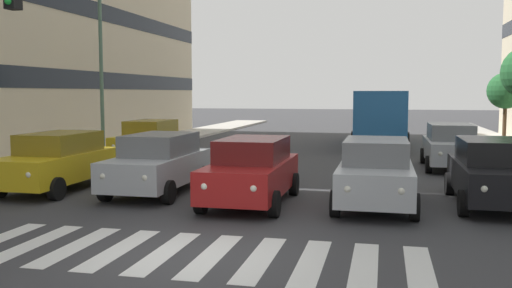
{
  "coord_description": "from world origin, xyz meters",
  "views": [
    {
      "loc": [
        -3.43,
        9.31,
        2.92
      ],
      "look_at": [
        0.31,
        -6.83,
        1.38
      ],
      "focal_mm": 38.93,
      "sensor_mm": 36.0,
      "label": 1
    }
  ],
  "objects_px": {
    "car_row2_1": "(450,146)",
    "street_tree_3": "(506,91)",
    "car_row2_0": "(150,140)",
    "bus_behind_traffic": "(381,112)",
    "car_2": "(252,170)",
    "street_lamp_right": "(114,54)",
    "car_4": "(58,161)",
    "car_1": "(376,172)",
    "car_3": "(159,163)",
    "car_0": "(493,172)"
  },
  "relations": [
    {
      "from": "car_row2_1",
      "to": "street_tree_3",
      "type": "height_order",
      "value": "street_tree_3"
    },
    {
      "from": "car_2",
      "to": "bus_behind_traffic",
      "type": "distance_m",
      "value": 17.85
    },
    {
      "from": "bus_behind_traffic",
      "to": "car_row2_1",
      "type": "bearing_deg",
      "value": 106.27
    },
    {
      "from": "car_row2_0",
      "to": "bus_behind_traffic",
      "type": "distance_m",
      "value": 13.46
    },
    {
      "from": "car_row2_1",
      "to": "bus_behind_traffic",
      "type": "bearing_deg",
      "value": -73.73
    },
    {
      "from": "car_0",
      "to": "car_row2_0",
      "type": "distance_m",
      "value": 14.56
    },
    {
      "from": "car_4",
      "to": "bus_behind_traffic",
      "type": "bearing_deg",
      "value": -119.0
    },
    {
      "from": "street_lamp_right",
      "to": "car_4",
      "type": "bearing_deg",
      "value": 104.61
    },
    {
      "from": "car_4",
      "to": "bus_behind_traffic",
      "type": "relative_size",
      "value": 0.42
    },
    {
      "from": "car_row2_0",
      "to": "car_4",
      "type": "bearing_deg",
      "value": 92.88
    },
    {
      "from": "car_3",
      "to": "car_row2_1",
      "type": "height_order",
      "value": "same"
    },
    {
      "from": "car_row2_1",
      "to": "street_tree_3",
      "type": "distance_m",
      "value": 10.95
    },
    {
      "from": "car_2",
      "to": "car_row2_0",
      "type": "bearing_deg",
      "value": -51.7
    },
    {
      "from": "car_3",
      "to": "street_lamp_right",
      "type": "height_order",
      "value": "street_lamp_right"
    },
    {
      "from": "car_4",
      "to": "car_3",
      "type": "bearing_deg",
      "value": -176.25
    },
    {
      "from": "bus_behind_traffic",
      "to": "car_0",
      "type": "bearing_deg",
      "value": 100.16
    },
    {
      "from": "car_2",
      "to": "car_row2_0",
      "type": "relative_size",
      "value": 1.0
    },
    {
      "from": "car_1",
      "to": "car_row2_0",
      "type": "height_order",
      "value": "same"
    },
    {
      "from": "car_4",
      "to": "bus_behind_traffic",
      "type": "distance_m",
      "value": 19.29
    },
    {
      "from": "car_1",
      "to": "street_tree_3",
      "type": "relative_size",
      "value": 1.15
    },
    {
      "from": "car_row2_1",
      "to": "street_lamp_right",
      "type": "relative_size",
      "value": 0.62
    },
    {
      "from": "car_4",
      "to": "street_tree_3",
      "type": "bearing_deg",
      "value": -132.03
    },
    {
      "from": "street_lamp_right",
      "to": "car_row2_1",
      "type": "bearing_deg",
      "value": -179.4
    },
    {
      "from": "car_1",
      "to": "car_3",
      "type": "xyz_separation_m",
      "value": [
        6.19,
        -0.51,
        0.0
      ]
    },
    {
      "from": "car_row2_1",
      "to": "street_tree_3",
      "type": "bearing_deg",
      "value": -111.15
    },
    {
      "from": "car_1",
      "to": "car_4",
      "type": "distance_m",
      "value": 9.34
    },
    {
      "from": "bus_behind_traffic",
      "to": "street_tree_3",
      "type": "distance_m",
      "value": 6.71
    },
    {
      "from": "car_2",
      "to": "street_lamp_right",
      "type": "relative_size",
      "value": 0.62
    },
    {
      "from": "car_2",
      "to": "car_row2_0",
      "type": "height_order",
      "value": "same"
    },
    {
      "from": "car_row2_1",
      "to": "car_row2_0",
      "type": "bearing_deg",
      "value": 0.18
    },
    {
      "from": "car_2",
      "to": "car_4",
      "type": "relative_size",
      "value": 1.0
    },
    {
      "from": "car_0",
      "to": "car_row2_0",
      "type": "xyz_separation_m",
      "value": [
        12.67,
        -7.18,
        0.0
      ]
    },
    {
      "from": "car_0",
      "to": "street_lamp_right",
      "type": "xyz_separation_m",
      "value": [
        14.23,
        -7.07,
        3.68
      ]
    },
    {
      "from": "car_3",
      "to": "car_row2_0",
      "type": "xyz_separation_m",
      "value": [
        3.53,
        -7.38,
        0.0
      ]
    },
    {
      "from": "car_2",
      "to": "car_4",
      "type": "height_order",
      "value": "same"
    },
    {
      "from": "car_3",
      "to": "car_row2_1",
      "type": "relative_size",
      "value": 1.0
    },
    {
      "from": "street_tree_3",
      "to": "car_1",
      "type": "bearing_deg",
      "value": 69.91
    },
    {
      "from": "car_3",
      "to": "street_lamp_right",
      "type": "distance_m",
      "value": 9.62
    },
    {
      "from": "car_0",
      "to": "bus_behind_traffic",
      "type": "bearing_deg",
      "value": -79.84
    },
    {
      "from": "car_3",
      "to": "car_2",
      "type": "bearing_deg",
      "value": 163.46
    },
    {
      "from": "car_2",
      "to": "street_lamp_right",
      "type": "height_order",
      "value": "street_lamp_right"
    },
    {
      "from": "car_0",
      "to": "car_3",
      "type": "bearing_deg",
      "value": 1.3
    },
    {
      "from": "car_1",
      "to": "street_tree_3",
      "type": "bearing_deg",
      "value": -110.09
    },
    {
      "from": "car_1",
      "to": "car_0",
      "type": "bearing_deg",
      "value": -166.33
    },
    {
      "from": "car_0",
      "to": "car_row2_0",
      "type": "bearing_deg",
      "value": -29.53
    },
    {
      "from": "car_row2_0",
      "to": "car_3",
      "type": "bearing_deg",
      "value": 115.55
    },
    {
      "from": "car_1",
      "to": "car_3",
      "type": "bearing_deg",
      "value": -4.7
    },
    {
      "from": "car_2",
      "to": "car_row2_1",
      "type": "height_order",
      "value": "same"
    },
    {
      "from": "car_3",
      "to": "car_row2_1",
      "type": "xyz_separation_m",
      "value": [
        -8.88,
        -7.42,
        0.0
      ]
    },
    {
      "from": "car_3",
      "to": "car_row2_0",
      "type": "bearing_deg",
      "value": -64.45
    }
  ]
}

